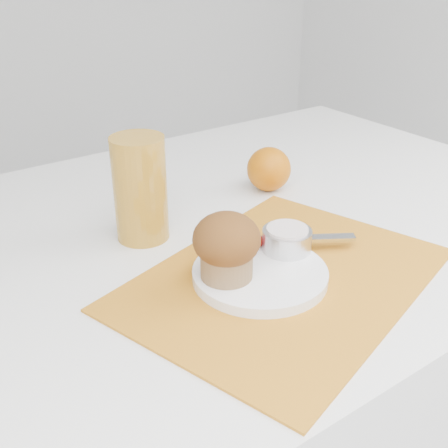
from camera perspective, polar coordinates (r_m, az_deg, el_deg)
table at (r=1.11m, az=0.05°, el=-17.11°), size 1.20×0.80×0.75m
placemat at (r=0.74m, az=6.11°, el=-5.50°), size 0.49×0.41×0.00m
plate at (r=0.73m, az=3.67°, el=-5.09°), size 0.22×0.22×0.01m
ramekin at (r=0.77m, az=6.40°, el=-1.61°), size 0.08×0.08×0.03m
cream at (r=0.76m, az=6.46°, el=-0.63°), size 0.06×0.06×0.01m
raspberry_near at (r=0.77m, az=2.78°, el=-1.77°), size 0.02×0.02×0.02m
raspberry_far at (r=0.77m, az=4.17°, el=-1.73°), size 0.02×0.02×0.02m
butter_knife at (r=0.79m, az=6.11°, el=-1.55°), size 0.18×0.12×0.01m
orange at (r=0.98m, az=4.58°, el=5.58°), size 0.08×0.08×0.08m
juice_glass at (r=0.81m, az=-8.51°, el=3.54°), size 0.09×0.09×0.15m
muffin at (r=0.69m, az=0.27°, el=-2.18°), size 0.08×0.08×0.09m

